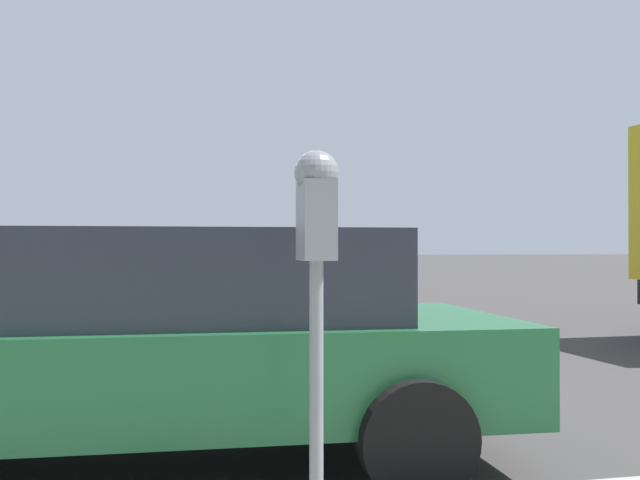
# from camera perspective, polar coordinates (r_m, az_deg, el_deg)

# --- Properties ---
(ground_plane) EXTENTS (220.00, 220.00, 0.00)m
(ground_plane) POSITION_cam_1_polar(r_m,az_deg,el_deg) (5.78, -13.87, -13.90)
(ground_plane) COLOR #3D3A3A
(parking_meter) EXTENTS (0.21, 0.19, 1.60)m
(parking_meter) POSITION_cam_1_polar(r_m,az_deg,el_deg) (3.17, -0.28, 0.11)
(parking_meter) COLOR gray
(parking_meter) RESTS_ON sidewalk
(car_green) EXTENTS (2.24, 4.38, 1.44)m
(car_green) POSITION_cam_1_polar(r_m,az_deg,el_deg) (4.78, -11.19, -7.41)
(car_green) COLOR #1E5B33
(car_green) RESTS_ON ground_plane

